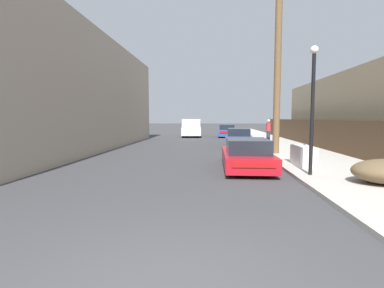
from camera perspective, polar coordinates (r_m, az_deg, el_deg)
name	(u,v)px	position (r m, az deg, el deg)	size (l,w,h in m)	color
sidewalk_curb	(267,140)	(27.14, 14.09, 0.72)	(4.20, 63.00, 0.12)	#ADA89E
discarded_fridge	(303,156)	(12.61, 20.41, -2.11)	(0.69, 1.65, 0.80)	silver
parked_sports_car_red	(246,155)	(11.95, 10.32, -2.05)	(1.82, 4.73, 1.20)	red
car_parked_mid	(239,138)	(21.34, 8.92, 1.17)	(2.09, 4.20, 1.27)	#2D478C
car_parked_far	(227,131)	(32.00, 6.73, 2.45)	(2.06, 4.34, 1.31)	#2D478C
pickup_truck	(192,128)	(31.96, -0.09, 3.07)	(2.25, 5.81, 1.89)	silver
utility_pole	(278,63)	(16.78, 16.01, 14.53)	(1.80, 0.35, 9.27)	brown
street_lamp	(313,100)	(10.55, 22.00, 7.78)	(0.26, 0.26, 4.18)	black
wooden_fence	(314,133)	(21.60, 22.14, 1.97)	(0.08, 33.05, 1.77)	brown
building_left_block	(47,93)	(19.90, -25.94, 8.76)	(7.00, 24.57, 6.96)	tan
building_right_house	(375,111)	(24.01, 31.47, 5.34)	(6.00, 20.02, 4.91)	tan
pedestrian	(268,130)	(23.90, 14.35, 2.53)	(0.34, 0.34, 1.79)	#282D42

